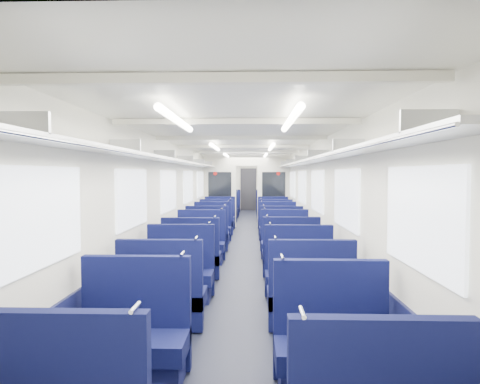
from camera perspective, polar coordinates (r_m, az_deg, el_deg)
The scene contains 39 objects.
floor at distance 10.58m, azimuth 0.74°, elevation -6.90°, with size 2.80×18.00×0.01m, color black.
ceiling at distance 10.46m, azimuth 0.75°, elevation 5.91°, with size 2.80×18.00×0.01m, color white.
wall_left at distance 10.57m, azimuth -6.87°, elevation -0.52°, with size 0.02×18.00×2.35m, color silver.
dado_left at distance 10.65m, azimuth -6.76°, elevation -4.95°, with size 0.03×17.90×0.70m, color #11143A.
wall_right at distance 10.52m, azimuth 8.39°, elevation -0.54°, with size 0.02×18.00×2.35m, color silver.
dado_right at distance 10.60m, azimuth 8.28°, elevation -5.00°, with size 0.03×17.90×0.70m, color #11143A.
wall_far at distance 19.45m, azimuth 1.20°, elevation 0.91°, with size 2.80×0.02×2.35m, color silver.
luggage_rack_left at distance 10.53m, azimuth -5.88°, elevation 3.82°, with size 0.36×17.40×0.18m.
luggage_rack_right at distance 10.49m, azimuth 7.40°, elevation 3.82°, with size 0.36×17.40×0.18m.
windows at distance 9.99m, azimuth 0.70°, elevation 0.73°, with size 2.78×15.60×0.75m.
ceiling_fittings at distance 10.19m, azimuth 0.72°, elevation 5.65°, with size 2.70×16.06×0.11m.
end_door at distance 19.39m, azimuth 1.19°, elevation 0.38°, with size 0.75×0.06×2.00m, color black.
bulkhead at distance 13.23m, azimuth 0.95°, elevation 0.37°, with size 2.80×0.10×2.35m.
seat_2 at distance 3.77m, azimuth -14.81°, elevation -19.61°, with size 0.95×0.52×1.06m.
seat_3 at distance 3.59m, azimuth 12.90°, elevation -20.76°, with size 0.95×0.52×1.06m.
seat_4 at distance 4.80m, azimuth -10.83°, elevation -14.63°, with size 0.95×0.52×1.06m.
seat_5 at distance 4.77m, azimuth 9.82°, elevation -14.73°, with size 0.95×0.52×1.06m.
seat_6 at distance 5.81m, azimuth -8.49°, elevation -11.56°, with size 0.95×0.52×1.06m.
seat_7 at distance 5.74m, azimuth 8.37°, elevation -11.75°, with size 0.95×0.52×1.06m.
seat_8 at distance 6.89m, azimuth -6.82°, elevation -9.31°, with size 0.95×0.52×1.06m.
seat_9 at distance 7.00m, azimuth 7.12°, elevation -9.11°, with size 0.95×0.52×1.06m.
seat_10 at distance 8.06m, azimuth -5.54°, elevation -7.56°, with size 0.95×0.52×1.06m.
seat_11 at distance 8.16m, azimuth 6.33°, elevation -7.43°, with size 0.95×0.52×1.06m.
seat_12 at distance 9.24m, azimuth -4.59°, elevation -6.25°, with size 0.95×0.52×1.06m.
seat_13 at distance 9.24m, azimuth 5.78°, elevation -6.26°, with size 0.95×0.52×1.06m.
seat_14 at distance 10.33m, azimuth -3.91°, elevation -5.31°, with size 0.95×0.52×1.06m.
seat_15 at distance 10.39m, azimuth 5.32°, elevation -5.27°, with size 0.95×0.52×1.06m.
seat_16 at distance 11.61m, azimuth -3.28°, elevation -4.43°, with size 0.95×0.52×1.06m.
seat_17 at distance 11.52m, azimuth 4.97°, elevation -4.50°, with size 0.95×0.52×1.06m.
seat_18 at distance 12.64m, azimuth -2.87°, elevation -3.86°, with size 0.95×0.52×1.06m.
seat_19 at distance 12.66m, azimuth 4.67°, elevation -3.85°, with size 0.95×0.52×1.06m.
seat_20 at distance 14.65m, azimuth -2.24°, elevation -2.97°, with size 0.95×0.52×1.06m.
seat_21 at distance 14.63m, azimuth 4.27°, elevation -2.99°, with size 0.95×0.52×1.06m.
seat_22 at distance 15.81m, azimuth -1.94°, elevation -2.57°, with size 0.95×0.52×1.06m.
seat_23 at distance 15.90m, azimuth 4.07°, elevation -2.54°, with size 0.95×0.52×1.06m.
seat_24 at distance 16.88m, azimuth -1.71°, elevation -2.24°, with size 0.95×0.52×1.06m.
seat_25 at distance 16.88m, azimuth 3.93°, elevation -2.24°, with size 0.95×0.52×1.06m.
seat_26 at distance 18.11m, azimuth -1.48°, elevation -1.91°, with size 0.95×0.52×1.06m.
seat_27 at distance 18.10m, azimuth 3.78°, elevation -1.92°, with size 0.95×0.52×1.06m.
Camera 1 is at (0.18, -10.44, 1.74)m, focal length 30.38 mm.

